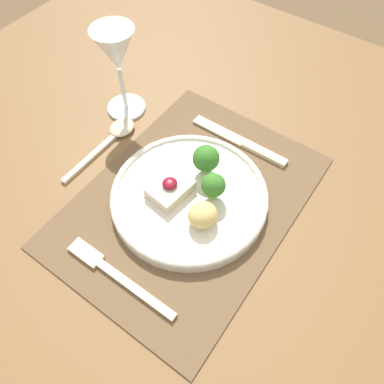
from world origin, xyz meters
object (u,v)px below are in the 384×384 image
wine_glass_near (116,55)px  spoon (115,134)px  knife (245,144)px  dinner_plate (193,194)px  fork (113,273)px

wine_glass_near → spoon: bearing=-155.0°
spoon → wine_glass_near: 0.14m
knife → spoon: 0.24m
dinner_plate → wine_glass_near: size_ratio=1.49×
knife → wine_glass_near: size_ratio=1.12×
dinner_plate → wine_glass_near: (0.10, 0.23, 0.10)m
dinner_plate → knife: 0.15m
knife → dinner_plate: bearing=177.4°
spoon → wine_glass_near: (0.07, 0.03, 0.11)m
dinner_plate → spoon: 0.20m
spoon → wine_glass_near: wine_glass_near is taller
dinner_plate → knife: size_ratio=1.33×
knife → wine_glass_near: bearing=103.0°
fork → spoon: 0.27m
knife → spoon: size_ratio=1.08×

